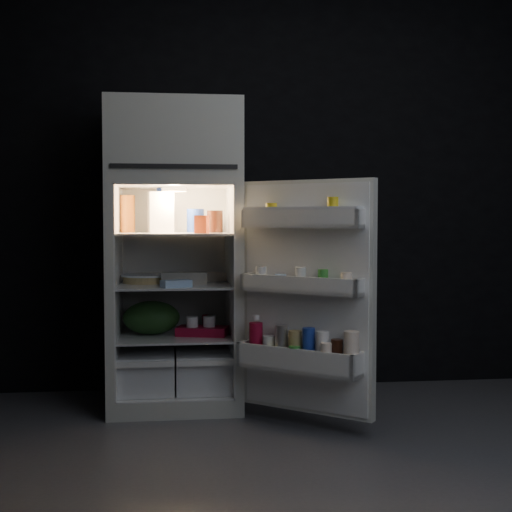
{
  "coord_description": "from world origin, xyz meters",
  "views": [
    {
      "loc": [
        -0.81,
        -2.93,
        1.11
      ],
      "look_at": [
        -0.33,
        1.0,
        0.9
      ],
      "focal_mm": 50.0,
      "sensor_mm": 36.0,
      "label": 1
    }
  ],
  "objects": [
    {
      "name": "fridge_door",
      "position": [
        -0.11,
        0.7,
        0.68
      ],
      "size": [
        0.68,
        0.6,
        1.22
      ],
      "color": "silver",
      "rests_on": "ground"
    },
    {
      "name": "small_carton",
      "position": [
        -0.63,
        1.09,
        1.08
      ],
      "size": [
        0.09,
        0.08,
        0.1
      ],
      "primitive_type": "cube",
      "rotation": [
        0.0,
        0.0,
        -0.37
      ],
      "color": "#E0481A",
      "rests_on": "refrigerator"
    },
    {
      "name": "yogurt_tray",
      "position": [
        -0.62,
        1.21,
        0.45
      ],
      "size": [
        0.32,
        0.23,
        0.05
      ],
      "primitive_type": "cube",
      "rotation": [
        0.0,
        0.0,
        -0.27
      ],
      "color": "maroon",
      "rests_on": "refrigerator"
    },
    {
      "name": "pie",
      "position": [
        -0.95,
        1.35,
        0.75
      ],
      "size": [
        0.36,
        0.36,
        0.04
      ],
      "primitive_type": "cylinder",
      "rotation": [
        0.0,
        0.0,
        0.36
      ],
      "color": "tan",
      "rests_on": "refrigerator"
    },
    {
      "name": "mayo_jar",
      "position": [
        -0.66,
        1.36,
        1.1
      ],
      "size": [
        0.13,
        0.13,
        0.14
      ],
      "primitive_type": "cylinder",
      "rotation": [
        0.0,
        0.0,
        -0.23
      ],
      "color": "#1C3698",
      "rests_on": "refrigerator"
    },
    {
      "name": "flat_package",
      "position": [
        -0.78,
        1.04,
        0.75
      ],
      "size": [
        0.18,
        0.14,
        0.04
      ],
      "primitive_type": "cube",
      "rotation": [
        0.0,
        0.0,
        0.42
      ],
      "color": "#8AABD5",
      "rests_on": "refrigerator"
    },
    {
      "name": "small_can_red",
      "position": [
        -0.58,
        1.43,
        0.47
      ],
      "size": [
        0.08,
        0.08,
        0.09
      ],
      "primitive_type": "cylinder",
      "rotation": [
        0.0,
        0.0,
        0.35
      ],
      "color": "maroon",
      "rests_on": "refrigerator"
    },
    {
      "name": "egg_carton",
      "position": [
        -0.73,
        1.22,
        0.76
      ],
      "size": [
        0.27,
        0.11,
        0.07
      ],
      "primitive_type": "cube",
      "rotation": [
        0.0,
        0.0,
        -0.03
      ],
      "color": "gray",
      "rests_on": "refrigerator"
    },
    {
      "name": "milk_jug",
      "position": [
        -0.86,
        1.34,
        1.15
      ],
      "size": [
        0.16,
        0.16,
        0.24
      ],
      "primitive_type": "cube",
      "rotation": [
        0.0,
        0.0,
        0.13
      ],
      "color": "white",
      "rests_on": "refrigerator"
    },
    {
      "name": "jam_jar",
      "position": [
        -0.54,
        1.26,
        1.09
      ],
      "size": [
        0.1,
        0.1,
        0.13
      ],
      "primitive_type": "cylinder",
      "rotation": [
        0.0,
        0.0,
        -0.05
      ],
      "color": "black",
      "rests_on": "refrigerator"
    },
    {
      "name": "amber_bottle",
      "position": [
        -1.06,
        1.36,
        1.14
      ],
      "size": [
        0.1,
        0.1,
        0.22
      ],
      "primitive_type": "cylinder",
      "rotation": [
        0.0,
        0.0,
        0.21
      ],
      "color": "#CB6A20",
      "rests_on": "refrigerator"
    },
    {
      "name": "refrigerator",
      "position": [
        -0.78,
        1.32,
        0.96
      ],
      "size": [
        0.76,
        0.71,
        1.78
      ],
      "color": "silver",
      "rests_on": "ground"
    },
    {
      "name": "wrapped_pkg",
      "position": [
        -0.54,
        1.43,
        0.75
      ],
      "size": [
        0.15,
        0.14,
        0.05
      ],
      "primitive_type": "cube",
      "rotation": [
        0.0,
        0.0,
        0.36
      ],
      "color": "#F9E3CB",
      "rests_on": "refrigerator"
    },
    {
      "name": "floor",
      "position": [
        0.0,
        0.0,
        0.0
      ],
      "size": [
        4.0,
        3.4,
        0.0
      ],
      "primitive_type": "cube",
      "color": "#525257",
      "rests_on": "ground"
    },
    {
      "name": "small_can_silver",
      "position": [
        -0.56,
        1.42,
        0.47
      ],
      "size": [
        0.06,
        0.06,
        0.09
      ],
      "primitive_type": "cylinder",
      "rotation": [
        0.0,
        0.0,
        0.01
      ],
      "color": "#BAB9BE",
      "rests_on": "refrigerator"
    },
    {
      "name": "wall_back",
      "position": [
        0.0,
        1.7,
        1.35
      ],
      "size": [
        4.0,
        0.0,
        2.7
      ],
      "primitive_type": "cube",
      "color": "black",
      "rests_on": "ground"
    },
    {
      "name": "produce_bag",
      "position": [
        -0.92,
        1.29,
        0.52
      ],
      "size": [
        0.42,
        0.39,
        0.2
      ],
      "primitive_type": "ellipsoid",
      "rotation": [
        0.0,
        0.0,
        0.39
      ],
      "color": "#193815",
      "rests_on": "refrigerator"
    }
  ]
}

